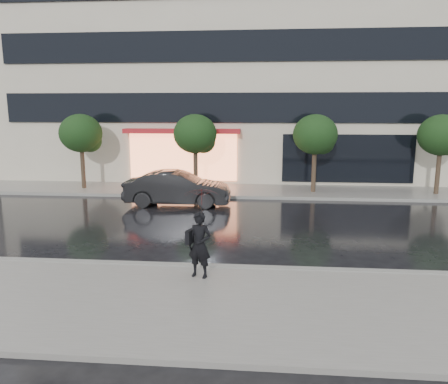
# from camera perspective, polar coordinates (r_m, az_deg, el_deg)

# --- Properties ---
(ground) EXTENTS (120.00, 120.00, 0.00)m
(ground) POSITION_cam_1_polar(r_m,az_deg,el_deg) (12.77, 2.86, -8.66)
(ground) COLOR black
(ground) RESTS_ON ground
(sidewalk_near) EXTENTS (60.00, 4.50, 0.12)m
(sidewalk_near) POSITION_cam_1_polar(r_m,az_deg,el_deg) (9.74, 2.05, -14.71)
(sidewalk_near) COLOR slate
(sidewalk_near) RESTS_ON ground
(sidewalk_far) EXTENTS (60.00, 3.50, 0.12)m
(sidewalk_far) POSITION_cam_1_polar(r_m,az_deg,el_deg) (22.67, 3.92, 0.15)
(sidewalk_far) COLOR slate
(sidewalk_far) RESTS_ON ground
(curb_near) EXTENTS (60.00, 0.25, 0.14)m
(curb_near) POSITION_cam_1_polar(r_m,az_deg,el_deg) (11.80, 2.66, -9.96)
(curb_near) COLOR gray
(curb_near) RESTS_ON ground
(curb_far) EXTENTS (60.00, 0.25, 0.14)m
(curb_far) POSITION_cam_1_polar(r_m,az_deg,el_deg) (20.95, 3.81, -0.70)
(curb_far) COLOR gray
(curb_far) RESTS_ON ground
(office_building) EXTENTS (30.00, 12.76, 18.00)m
(office_building) POSITION_cam_1_polar(r_m,az_deg,el_deg) (30.37, 4.50, 19.81)
(office_building) COLOR beige
(office_building) RESTS_ON ground
(tree_far_west) EXTENTS (2.20, 2.20, 3.99)m
(tree_far_west) POSITION_cam_1_polar(r_m,az_deg,el_deg) (24.01, -18.03, 7.13)
(tree_far_west) COLOR #33261C
(tree_far_west) RESTS_ON ground
(tree_mid_west) EXTENTS (2.20, 2.20, 3.99)m
(tree_mid_west) POSITION_cam_1_polar(r_m,az_deg,el_deg) (22.35, -3.62, 7.40)
(tree_mid_west) COLOR #33261C
(tree_mid_west) RESTS_ON ground
(tree_mid_east) EXTENTS (2.20, 2.20, 3.99)m
(tree_mid_east) POSITION_cam_1_polar(r_m,az_deg,el_deg) (22.25, 11.97, 7.17)
(tree_mid_east) COLOR #33261C
(tree_mid_east) RESTS_ON ground
(tree_far_east) EXTENTS (2.20, 2.20, 3.99)m
(tree_far_east) POSITION_cam_1_polar(r_m,az_deg,el_deg) (23.71, 26.61, 6.48)
(tree_far_east) COLOR #33261C
(tree_far_east) RESTS_ON ground
(parked_car) EXTENTS (4.69, 1.70, 1.54)m
(parked_car) POSITION_cam_1_polar(r_m,az_deg,el_deg) (19.51, -6.09, 0.48)
(parked_car) COLOR black
(parked_car) RESTS_ON ground
(pedestrian_with_umbrella) EXTENTS (1.03, 1.05, 2.25)m
(pedestrian_with_umbrella) POSITION_cam_1_polar(r_m,az_deg,el_deg) (10.69, -3.09, -3.87)
(pedestrian_with_umbrella) COLOR black
(pedestrian_with_umbrella) RESTS_ON sidewalk_near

